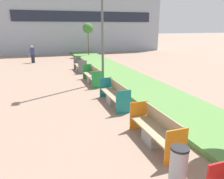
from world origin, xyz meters
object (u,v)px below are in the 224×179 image
Objects in this scene: bench_green_frame at (93,77)px; sapling_tree_far at (88,28)px; litter_bin at (178,167)px; bench_orange_frame at (155,132)px; bench_teal_frame at (115,96)px; pedestrian_walking at (32,54)px; bench_grey_frame at (80,66)px.

bench_green_frame is 12.05m from sapling_tree_far.
sapling_tree_far is (2.87, 20.68, 2.57)m from litter_bin.
bench_orange_frame is 2.30× the size of litter_bin.
bench_orange_frame is at bearing -90.03° from bench_green_frame.
bench_green_frame reaches higher than litter_bin.
litter_bin is at bearing -104.69° from bench_orange_frame.
litter_bin is 0.26× the size of sapling_tree_far.
bench_teal_frame is 2.48× the size of litter_bin.
bench_orange_frame is 0.87× the size of bench_green_frame.
sapling_tree_far reaches higher than litter_bin.
bench_teal_frame is 1.46× the size of pedestrian_walking.
pedestrian_walking is at bearing 99.31° from litter_bin.
bench_green_frame is 1.21× the size of bench_grey_frame.
bench_green_frame is 9.63m from pedestrian_walking.
bench_grey_frame is 8.52m from sapling_tree_far.
sapling_tree_far reaches higher than bench_grey_frame.
bench_teal_frame and bench_green_frame have the same top height.
litter_bin is at bearing -92.00° from bench_grey_frame.
bench_orange_frame is 11.24m from bench_grey_frame.
litter_bin is at bearing -92.85° from bench_green_frame.
bench_teal_frame reaches higher than litter_bin.
bench_orange_frame is at bearing -97.27° from sapling_tree_far.
litter_bin is at bearing -97.90° from sapling_tree_far.
sapling_tree_far reaches higher than bench_green_frame.
litter_bin is (-0.45, -12.96, 0.10)m from bench_grey_frame.
bench_orange_frame is 0.59× the size of sapling_tree_far.
bench_teal_frame is 15.83m from sapling_tree_far.
bench_teal_frame is 3.92m from bench_green_frame.
bench_orange_frame is at bearing 75.31° from litter_bin.
bench_green_frame is 9.19m from litter_bin.
sapling_tree_far is at bearing 72.59° from bench_grey_frame.
bench_grey_frame is at bearing -56.63° from pedestrian_walking.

